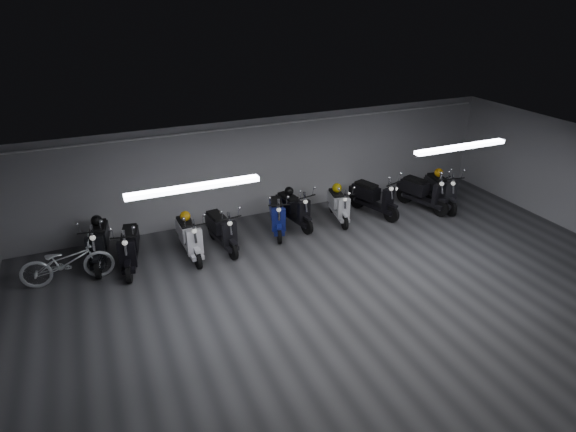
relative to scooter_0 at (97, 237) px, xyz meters
name	(u,v)px	position (x,y,z in m)	size (l,w,h in m)	color
floor	(360,305)	(4.77, -3.86, -0.72)	(14.00, 10.00, 0.01)	#353538
ceiling	(370,178)	(4.77, -3.86, 2.09)	(14.00, 10.00, 0.01)	gray
back_wall	(270,166)	(4.77, 1.14, 0.69)	(14.00, 0.01, 2.80)	#98989B
fluor_strip_left	(194,187)	(1.77, -2.86, 2.03)	(2.40, 0.18, 0.08)	white
fluor_strip_right	(461,147)	(7.77, -2.86, 2.03)	(2.40, 0.18, 0.08)	white
conduit	(271,124)	(4.77, 1.06, 1.91)	(0.05, 0.05, 13.60)	white
scooter_0	(97,237)	(0.00, 0.00, 0.00)	(0.64, 1.92, 1.43)	black
scooter_1	(129,242)	(0.64, -0.47, -0.03)	(0.61, 1.84, 1.37)	black
scooter_2	(189,231)	(2.03, -0.50, -0.03)	(0.61, 1.84, 1.37)	silver
scooter_3	(222,224)	(2.85, -0.44, -0.04)	(0.60, 1.81, 1.35)	black
scooter_4	(277,210)	(4.44, -0.17, -0.06)	(0.59, 1.77, 1.32)	navy
scooter_5	(294,204)	(5.01, 0.02, -0.05)	(0.59, 1.78, 1.32)	black
scooter_6	(339,200)	(6.29, -0.17, -0.10)	(0.55, 1.66, 1.24)	silver
scooter_7	(375,192)	(7.41, -0.23, 0.00)	(0.64, 1.91, 1.42)	black
scooter_8	(424,187)	(8.93, -0.48, 0.00)	(0.64, 1.91, 1.42)	black
scooter_9	(442,185)	(9.52, -0.56, -0.01)	(0.63, 1.89, 1.41)	black
bicycle	(66,257)	(-0.70, -0.54, -0.09)	(0.68, 1.92, 1.25)	white
helmet_0	(185,216)	(2.02, -0.25, 0.26)	(0.26, 0.26, 0.26)	#BB7F0B
helmet_1	(439,173)	(9.56, -0.30, 0.29)	(0.26, 0.26, 0.26)	#BE7B0B
helmet_2	(337,188)	(6.34, 0.06, 0.19)	(0.27, 0.27, 0.27)	#B99F0A
helmet_3	(289,191)	(4.97, 0.27, 0.23)	(0.25, 0.25, 0.25)	black
helmet_4	(96,220)	(0.04, 0.26, 0.30)	(0.26, 0.26, 0.26)	black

